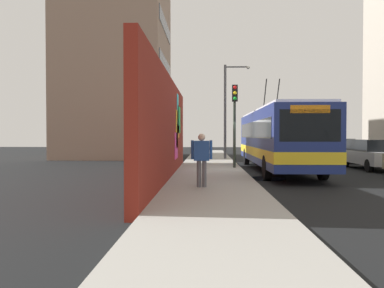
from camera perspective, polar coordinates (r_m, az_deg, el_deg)
The scene contains 12 objects.
ground_plane at distance 19.03m, azimuth 7.56°, elevation -4.17°, with size 80.00×80.00×0.00m, color black.
sidewalk_slab at distance 18.94m, azimuth 2.72°, elevation -3.95°, with size 48.00×3.20×0.15m, color #9E9B93.
graffiti_wall at distance 15.60m, azimuth -3.58°, elevation 2.20°, with size 15.26×0.32×4.11m.
building_far_left at distance 33.22m, azimuth -10.98°, elevation 10.79°, with size 9.73×8.03×14.60m.
city_bus at distance 20.09m, azimuth 12.44°, elevation 1.03°, with size 12.55×2.53×4.87m.
parked_car_silver at distance 22.53m, azimuth 25.11°, elevation -1.30°, with size 4.81×1.89×1.58m.
parked_car_white at distance 28.08m, azimuth 20.38°, elevation -0.77°, with size 4.83×1.92×1.58m.
parked_car_black at distance 33.66m, azimuth 17.27°, elevation -0.41°, with size 4.85×1.82×1.58m.
pedestrian_near_wall at distance 12.31m, azimuth 1.43°, elevation -1.71°, with size 0.23×0.68×1.71m.
traffic_light at distance 19.85m, azimuth 6.33°, elevation 4.74°, with size 0.49×0.28×4.24m.
street_lamp at distance 27.74m, azimuth 5.35°, elevation 5.81°, with size 0.44×1.86×6.68m.
curbside_puddle at distance 16.38m, azimuth 10.58°, elevation -5.06°, with size 1.77×1.77×0.00m, color black.
Camera 1 is at (-18.86, 1.80, 1.81)m, focal length 36.07 mm.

